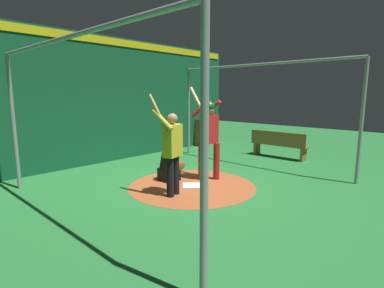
% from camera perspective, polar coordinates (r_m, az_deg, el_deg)
% --- Properties ---
extents(ground_plane, '(26.86, 26.86, 0.00)m').
position_cam_1_polar(ground_plane, '(6.74, 0.00, -7.99)').
color(ground_plane, '#287A38').
extents(dirt_circle, '(2.82, 2.82, 0.01)m').
position_cam_1_polar(dirt_circle, '(6.74, 0.00, -7.96)').
color(dirt_circle, '#AD562D').
rests_on(dirt_circle, ground).
extents(home_plate, '(0.59, 0.59, 0.01)m').
position_cam_1_polar(home_plate, '(6.74, 0.00, -7.89)').
color(home_plate, white).
rests_on(home_plate, dirt_circle).
extents(batter, '(0.68, 0.49, 2.19)m').
position_cam_1_polar(batter, '(7.01, 3.22, 2.30)').
color(batter, maroon).
rests_on(batter, ground).
extents(catcher, '(0.58, 0.40, 0.99)m').
position_cam_1_polar(catcher, '(7.04, -4.15, -3.95)').
color(catcher, black).
rests_on(catcher, ground).
extents(visitor, '(0.55, 0.56, 2.03)m').
position_cam_1_polar(visitor, '(5.91, -3.81, -0.89)').
color(visitor, black).
rests_on(visitor, ground).
extents(back_wall, '(0.23, 10.86, 3.68)m').
position_cam_1_polar(back_wall, '(9.27, -16.74, 8.08)').
color(back_wall, '#145133').
rests_on(back_wall, ground).
extents(cage_frame, '(5.36, 5.44, 2.86)m').
position_cam_1_polar(cage_frame, '(6.43, 0.00, 9.28)').
color(cage_frame, gray).
rests_on(cage_frame, ground).
extents(bat_rack, '(1.06, 0.18, 1.05)m').
position_cam_1_polar(bat_rack, '(11.71, 1.12, 2.02)').
color(bat_rack, olive).
rests_on(bat_rack, ground).
extents(bench, '(1.85, 0.36, 0.85)m').
position_cam_1_polar(bench, '(9.93, 16.16, 0.02)').
color(bench, olive).
rests_on(bench, ground).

